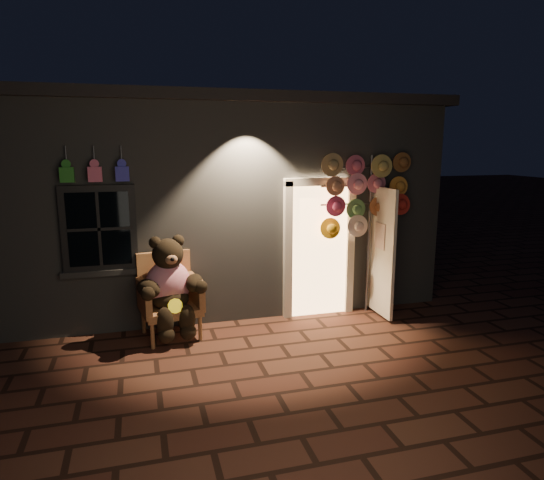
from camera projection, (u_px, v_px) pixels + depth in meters
name	position (u px, v px, depth m)	size (l,w,h in m)	color
ground	(259.00, 361.00, 6.12)	(60.00, 60.00, 0.00)	#502C1E
shop_building	(209.00, 193.00, 9.55)	(7.30, 5.95, 3.51)	slate
wicker_armchair	(168.00, 295.00, 6.89)	(0.92, 0.85, 1.18)	#A77240
teddy_bear	(170.00, 286.00, 6.72)	(1.00, 0.85, 1.40)	red
hat_rack	(364.00, 193.00, 7.47)	(1.46, 0.22, 2.55)	#59595E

